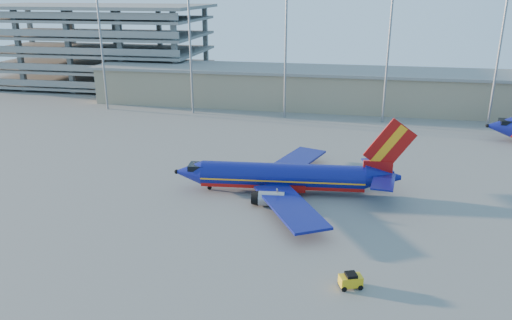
% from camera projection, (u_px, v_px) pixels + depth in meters
% --- Properties ---
extents(ground, '(220.00, 220.00, 0.00)m').
position_uv_depth(ground, '(273.00, 210.00, 60.99)').
color(ground, slate).
rests_on(ground, ground).
extents(terminal_building, '(122.00, 16.00, 8.50)m').
position_uv_depth(terminal_building, '(359.00, 89.00, 111.55)').
color(terminal_building, gray).
rests_on(terminal_building, ground).
extents(parking_garage, '(62.00, 32.00, 21.40)m').
position_uv_depth(parking_garage, '(94.00, 42.00, 137.09)').
color(parking_garage, slate).
rests_on(parking_garage, ground).
extents(light_mast_row, '(101.60, 1.60, 28.65)m').
position_uv_depth(light_mast_row, '(337.00, 32.00, 97.00)').
color(light_mast_row, gray).
rests_on(light_mast_row, ground).
extents(aircraft_main, '(31.10, 29.81, 10.53)m').
position_uv_depth(aircraft_main, '(288.00, 177.00, 65.42)').
color(aircraft_main, navy).
rests_on(aircraft_main, ground).
extents(baggage_tug, '(2.33, 1.86, 1.46)m').
position_uv_depth(baggage_tug, '(351.00, 280.00, 44.96)').
color(baggage_tug, gold).
rests_on(baggage_tug, ground).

